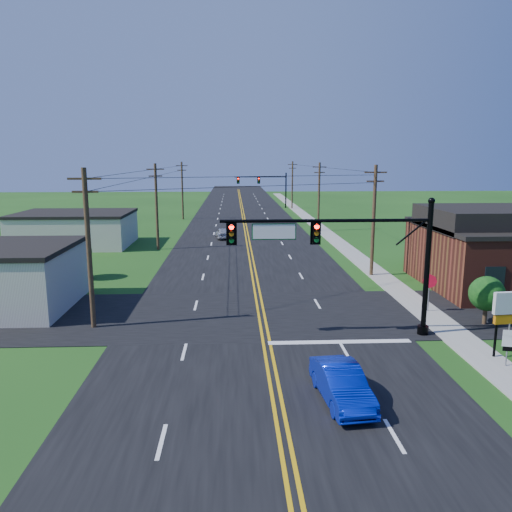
{
  "coord_description": "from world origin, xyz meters",
  "views": [
    {
      "loc": [
        -1.5,
        -17.5,
        9.45
      ],
      "look_at": [
        -0.24,
        10.0,
        4.08
      ],
      "focal_mm": 35.0,
      "sensor_mm": 36.0,
      "label": 1
    }
  ],
  "objects_px": {
    "route_sign": "(508,342)",
    "stop_sign": "(429,285)",
    "signal_mast_far": "(264,184)",
    "blue_car": "(341,385)",
    "signal_mast_main": "(345,250)"
  },
  "relations": [
    {
      "from": "signal_mast_far",
      "to": "stop_sign",
      "type": "bearing_deg",
      "value": -84.8
    },
    {
      "from": "signal_mast_far",
      "to": "stop_sign",
      "type": "relative_size",
      "value": 4.49
    },
    {
      "from": "route_sign",
      "to": "blue_car",
      "type": "bearing_deg",
      "value": -146.12
    },
    {
      "from": "signal_mast_far",
      "to": "route_sign",
      "type": "bearing_deg",
      "value": -85.1
    },
    {
      "from": "route_sign",
      "to": "signal_mast_main",
      "type": "bearing_deg",
      "value": 160.48
    },
    {
      "from": "route_sign",
      "to": "stop_sign",
      "type": "relative_size",
      "value": 0.85
    },
    {
      "from": "signal_mast_main",
      "to": "stop_sign",
      "type": "bearing_deg",
      "value": 32.28
    },
    {
      "from": "signal_mast_main",
      "to": "blue_car",
      "type": "height_order",
      "value": "signal_mast_main"
    },
    {
      "from": "signal_mast_main",
      "to": "blue_car",
      "type": "distance_m",
      "value": 8.6
    },
    {
      "from": "blue_car",
      "to": "stop_sign",
      "type": "bearing_deg",
      "value": 49.13
    },
    {
      "from": "route_sign",
      "to": "stop_sign",
      "type": "xyz_separation_m",
      "value": [
        -0.37,
        8.44,
        0.55
      ]
    },
    {
      "from": "signal_mast_main",
      "to": "stop_sign",
      "type": "distance_m",
      "value": 8.02
    },
    {
      "from": "signal_mast_far",
      "to": "stop_sign",
      "type": "height_order",
      "value": "signal_mast_far"
    },
    {
      "from": "signal_mast_far",
      "to": "route_sign",
      "type": "xyz_separation_m",
      "value": [
        6.56,
        -76.47,
        -3.33
      ]
    },
    {
      "from": "signal_mast_far",
      "to": "blue_car",
      "type": "relative_size",
      "value": 2.51
    }
  ]
}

